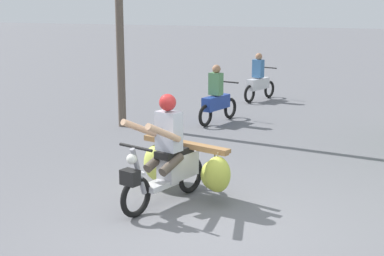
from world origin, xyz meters
name	(u,v)px	position (x,y,z in m)	size (l,w,h in m)	color
ground_plane	(199,231)	(0.00, 0.00, 0.00)	(120.00, 120.00, 0.00)	slate
motorbike_main_loaded	(176,162)	(-0.77, 1.02, 0.54)	(1.62, 1.99, 1.58)	black
motorbike_distant_ahead_left	(217,100)	(-1.97, 6.02, 0.57)	(0.60, 1.60, 1.40)	black
motorbike_distant_far_ahead	(259,81)	(-1.89, 9.38, 0.57)	(0.65, 1.58, 1.40)	black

